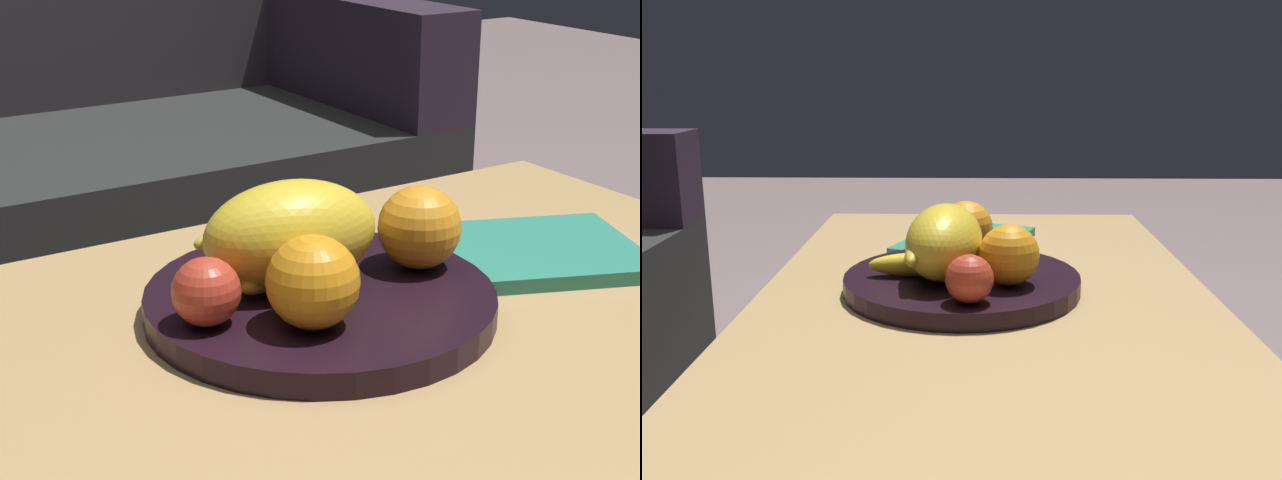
# 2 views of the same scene
# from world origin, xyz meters

# --- Properties ---
(coffee_table) EXTENTS (1.19, 0.64, 0.46)m
(coffee_table) POSITION_xyz_m (0.00, 0.00, 0.41)
(coffee_table) COLOR tan
(coffee_table) RESTS_ON ground_plane
(fruit_bowl) EXTENTS (0.34, 0.34, 0.03)m
(fruit_bowl) POSITION_xyz_m (0.06, 0.03, 0.47)
(fruit_bowl) COLOR black
(fruit_bowl) RESTS_ON coffee_table
(melon_large_front) EXTENTS (0.18, 0.13, 0.10)m
(melon_large_front) POSITION_xyz_m (0.04, 0.06, 0.53)
(melon_large_front) COLOR yellow
(melon_large_front) RESTS_ON fruit_bowl
(orange_front) EXTENTS (0.08, 0.08, 0.08)m
(orange_front) POSITION_xyz_m (0.01, -0.03, 0.52)
(orange_front) COLOR orange
(orange_front) RESTS_ON fruit_bowl
(orange_left) EXTENTS (0.08, 0.08, 0.08)m
(orange_left) POSITION_xyz_m (0.17, 0.03, 0.53)
(orange_left) COLOR orange
(orange_left) RESTS_ON fruit_bowl
(apple_front) EXTENTS (0.06, 0.06, 0.06)m
(apple_front) POSITION_xyz_m (-0.07, 0.02, 0.51)
(apple_front) COLOR #BC3926
(apple_front) RESTS_ON fruit_bowl
(banana_bunch) EXTENTS (0.16, 0.15, 0.06)m
(banana_bunch) POSITION_xyz_m (0.04, 0.08, 0.51)
(banana_bunch) COLOR yellow
(banana_bunch) RESTS_ON fruit_bowl
(magazine) EXTENTS (0.30, 0.26, 0.02)m
(magazine) POSITION_xyz_m (0.32, 0.03, 0.47)
(magazine) COLOR #2E866F
(magazine) RESTS_ON coffee_table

